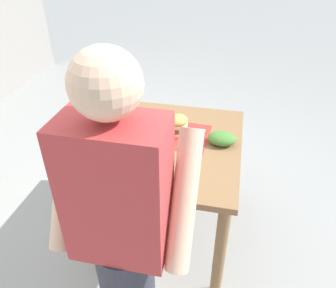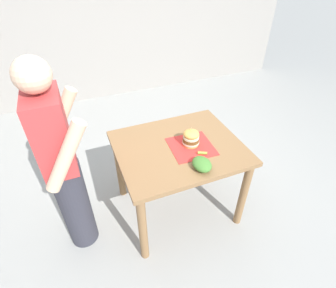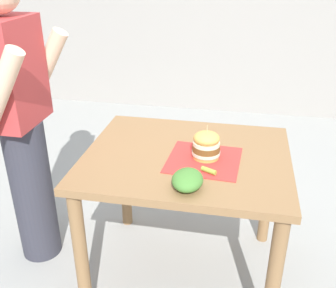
% 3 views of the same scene
% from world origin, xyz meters
% --- Properties ---
extents(ground_plane, '(80.00, 80.00, 0.00)m').
position_xyz_m(ground_plane, '(0.00, 0.00, 0.00)').
color(ground_plane, '#9E9E99').
extents(patio_table, '(0.89, 1.06, 0.80)m').
position_xyz_m(patio_table, '(0.00, 0.00, 0.66)').
color(patio_table, olive).
rests_on(patio_table, ground).
extents(serving_paper, '(0.38, 0.38, 0.00)m').
position_xyz_m(serving_paper, '(-0.05, -0.09, 0.80)').
color(serving_paper, red).
rests_on(serving_paper, patio_table).
extents(sandwich, '(0.14, 0.14, 0.18)m').
position_xyz_m(sandwich, '(-0.02, -0.10, 0.87)').
color(sandwich, gold).
rests_on(sandwich, serving_paper).
extents(pickle_spear, '(0.06, 0.08, 0.02)m').
position_xyz_m(pickle_spear, '(-0.18, -0.13, 0.81)').
color(pickle_spear, '#8EA83D').
rests_on(pickle_spear, serving_paper).
extents(side_salad, '(0.18, 0.14, 0.08)m').
position_xyz_m(side_salad, '(-0.32, -0.05, 0.83)').
color(side_salad, '#477F33').
rests_on(side_salad, patio_table).
extents(diner_across_table, '(0.55, 0.35, 1.69)m').
position_xyz_m(diner_across_table, '(0.00, 0.93, 0.88)').
color(diner_across_table, '#33333D').
rests_on(diner_across_table, ground).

